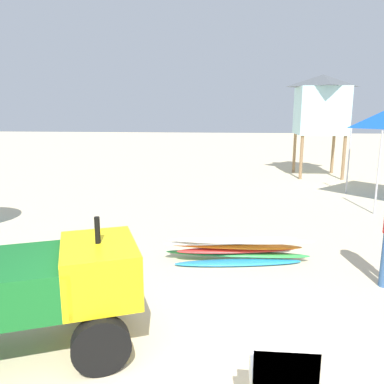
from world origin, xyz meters
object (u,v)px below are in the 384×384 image
object	(u,v)px
stacked_plastic_chairs	(283,378)
lifeguard_tower	(321,104)
surfboard_pile	(237,249)
utility_cart	(22,288)

from	to	relation	value
stacked_plastic_chairs	lifeguard_tower	xyz separation A→B (m)	(3.11, 13.01, 2.19)
stacked_plastic_chairs	surfboard_pile	bearing A→B (deg)	94.02
stacked_plastic_chairs	utility_cart	bearing A→B (deg)	160.04
utility_cart	lifeguard_tower	world-z (taller)	lifeguard_tower
utility_cart	stacked_plastic_chairs	world-z (taller)	utility_cart
lifeguard_tower	utility_cart	bearing A→B (deg)	-115.35
utility_cart	surfboard_pile	world-z (taller)	utility_cart
surfboard_pile	utility_cart	bearing A→B (deg)	-129.51
utility_cart	lifeguard_tower	size ratio (longest dim) A/B	0.72
stacked_plastic_chairs	surfboard_pile	xyz separation A→B (m)	(-0.27, 3.78, -0.36)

